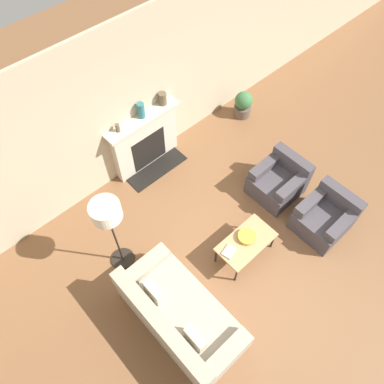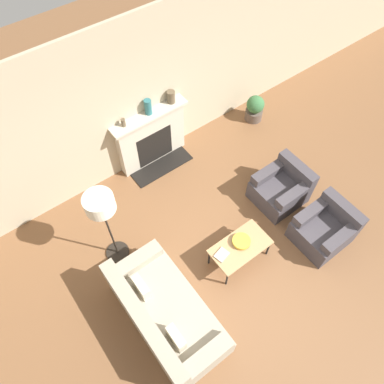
{
  "view_description": "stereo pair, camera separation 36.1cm",
  "coord_description": "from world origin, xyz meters",
  "px_view_note": "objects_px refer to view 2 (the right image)",
  "views": [
    {
      "loc": [
        -2.27,
        -1.02,
        5.65
      ],
      "look_at": [
        0.13,
        1.59,
        0.45
      ],
      "focal_mm": 35.0,
      "sensor_mm": 36.0,
      "label": 1
    },
    {
      "loc": [
        -1.99,
        -1.25,
        5.65
      ],
      "look_at": [
        0.13,
        1.59,
        0.45
      ],
      "focal_mm": 35.0,
      "sensor_mm": 36.0,
      "label": 2
    }
  ],
  "objects_px": {
    "floor_lamp": "(102,209)",
    "mantel_vase_center_right": "(171,97)",
    "armchair_far": "(281,188)",
    "book": "(222,255)",
    "coffee_table": "(240,247)",
    "couch": "(164,314)",
    "fireplace": "(152,138)",
    "mantel_vase_left": "(123,123)",
    "mantel_vase_center_left": "(148,107)",
    "potted_plant": "(255,108)",
    "bowl": "(241,241)",
    "armchair_near": "(325,229)"
  },
  "relations": [
    {
      "from": "mantel_vase_left",
      "to": "bowl",
      "type": "bearing_deg",
      "value": -80.02
    },
    {
      "from": "coffee_table",
      "to": "floor_lamp",
      "type": "xyz_separation_m",
      "value": [
        -1.52,
        1.26,
        0.95
      ]
    },
    {
      "from": "armchair_near",
      "to": "floor_lamp",
      "type": "height_order",
      "value": "floor_lamp"
    },
    {
      "from": "book",
      "to": "mantel_vase_left",
      "type": "xyz_separation_m",
      "value": [
        -0.07,
        2.53,
        0.79
      ]
    },
    {
      "from": "potted_plant",
      "to": "coffee_table",
      "type": "bearing_deg",
      "value": -136.37
    },
    {
      "from": "potted_plant",
      "to": "book",
      "type": "bearing_deg",
      "value": -140.82
    },
    {
      "from": "book",
      "to": "coffee_table",
      "type": "bearing_deg",
      "value": -23.33
    },
    {
      "from": "mantel_vase_left",
      "to": "mantel_vase_center_right",
      "type": "bearing_deg",
      "value": 0.0
    },
    {
      "from": "armchair_far",
      "to": "mantel_vase_left",
      "type": "distance_m",
      "value": 2.93
    },
    {
      "from": "armchair_far",
      "to": "mantel_vase_center_right",
      "type": "xyz_separation_m",
      "value": [
        -0.82,
        2.13,
        0.99
      ]
    },
    {
      "from": "book",
      "to": "floor_lamp",
      "type": "relative_size",
      "value": 0.15
    },
    {
      "from": "mantel_vase_center_left",
      "to": "mantel_vase_center_right",
      "type": "relative_size",
      "value": 1.25
    },
    {
      "from": "armchair_near",
      "to": "mantel_vase_center_right",
      "type": "relative_size",
      "value": 3.69
    },
    {
      "from": "couch",
      "to": "bowl",
      "type": "relative_size",
      "value": 6.62
    },
    {
      "from": "fireplace",
      "to": "mantel_vase_left",
      "type": "height_order",
      "value": "mantel_vase_left"
    },
    {
      "from": "fireplace",
      "to": "mantel_vase_left",
      "type": "distance_m",
      "value": 0.82
    },
    {
      "from": "mantel_vase_center_left",
      "to": "coffee_table",
      "type": "bearing_deg",
      "value": -92.01
    },
    {
      "from": "fireplace",
      "to": "bowl",
      "type": "height_order",
      "value": "fireplace"
    },
    {
      "from": "fireplace",
      "to": "potted_plant",
      "type": "xyz_separation_m",
      "value": [
        2.27,
        -0.35,
        -0.28
      ]
    },
    {
      "from": "couch",
      "to": "mantel_vase_center_left",
      "type": "height_order",
      "value": "mantel_vase_center_left"
    },
    {
      "from": "couch",
      "to": "coffee_table",
      "type": "height_order",
      "value": "couch"
    },
    {
      "from": "mantel_vase_center_left",
      "to": "armchair_near",
      "type": "bearing_deg",
      "value": -67.76
    },
    {
      "from": "mantel_vase_left",
      "to": "mantel_vase_center_left",
      "type": "distance_m",
      "value": 0.5
    },
    {
      "from": "book",
      "to": "mantel_vase_left",
      "type": "distance_m",
      "value": 2.66
    },
    {
      "from": "bowl",
      "to": "mantel_vase_center_right",
      "type": "relative_size",
      "value": 1.24
    },
    {
      "from": "bowl",
      "to": "book",
      "type": "xyz_separation_m",
      "value": [
        -0.37,
        0.02,
        -0.03
      ]
    },
    {
      "from": "fireplace",
      "to": "mantel_vase_center_left",
      "type": "relative_size",
      "value": 5.12
    },
    {
      "from": "mantel_vase_center_right",
      "to": "mantel_vase_center_left",
      "type": "bearing_deg",
      "value": 180.0
    },
    {
      "from": "mantel_vase_center_left",
      "to": "bowl",
      "type": "bearing_deg",
      "value": -90.94
    },
    {
      "from": "coffee_table",
      "to": "potted_plant",
      "type": "distance_m",
      "value": 3.24
    },
    {
      "from": "coffee_table",
      "to": "mantel_vase_center_right",
      "type": "bearing_deg",
      "value": 77.92
    },
    {
      "from": "mantel_vase_left",
      "to": "potted_plant",
      "type": "xyz_separation_m",
      "value": [
        2.74,
        -0.36,
        -0.95
      ]
    },
    {
      "from": "couch",
      "to": "coffee_table",
      "type": "xyz_separation_m",
      "value": [
        1.51,
        0.12,
        0.09
      ]
    },
    {
      "from": "couch",
      "to": "book",
      "type": "distance_m",
      "value": 1.2
    },
    {
      "from": "floor_lamp",
      "to": "mantel_vase_center_right",
      "type": "relative_size",
      "value": 7.12
    },
    {
      "from": "bowl",
      "to": "potted_plant",
      "type": "bearing_deg",
      "value": 43.67
    },
    {
      "from": "coffee_table",
      "to": "bowl",
      "type": "distance_m",
      "value": 0.1
    },
    {
      "from": "mantel_vase_center_left",
      "to": "mantel_vase_center_right",
      "type": "distance_m",
      "value": 0.46
    },
    {
      "from": "bowl",
      "to": "book",
      "type": "height_order",
      "value": "bowl"
    },
    {
      "from": "coffee_table",
      "to": "mantel_vase_left",
      "type": "xyz_separation_m",
      "value": [
        -0.4,
        2.59,
        0.84
      ]
    },
    {
      "from": "coffee_table",
      "to": "mantel_vase_center_right",
      "type": "xyz_separation_m",
      "value": [
        0.55,
        2.59,
        0.88
      ]
    },
    {
      "from": "coffee_table",
      "to": "potted_plant",
      "type": "bearing_deg",
      "value": 43.63
    },
    {
      "from": "coffee_table",
      "to": "potted_plant",
      "type": "relative_size",
      "value": 1.65
    },
    {
      "from": "potted_plant",
      "to": "mantel_vase_center_left",
      "type": "bearing_deg",
      "value": 170.91
    },
    {
      "from": "mantel_vase_center_left",
      "to": "potted_plant",
      "type": "height_order",
      "value": "mantel_vase_center_left"
    },
    {
      "from": "coffee_table",
      "to": "book",
      "type": "relative_size",
      "value": 3.92
    },
    {
      "from": "bowl",
      "to": "mantel_vase_left",
      "type": "relative_size",
      "value": 1.91
    },
    {
      "from": "fireplace",
      "to": "coffee_table",
      "type": "relative_size",
      "value": 1.54
    },
    {
      "from": "mantel_vase_center_right",
      "to": "armchair_far",
      "type": "bearing_deg",
      "value": -69.03
    },
    {
      "from": "fireplace",
      "to": "book",
      "type": "xyz_separation_m",
      "value": [
        -0.4,
        -2.52,
        -0.12
      ]
    }
  ]
}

